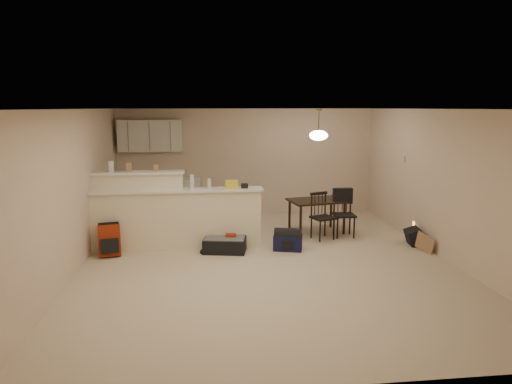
{
  "coord_description": "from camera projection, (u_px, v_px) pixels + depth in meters",
  "views": [
    {
      "loc": [
        -0.99,
        -7.18,
        2.52
      ],
      "look_at": [
        -0.1,
        0.7,
        1.05
      ],
      "focal_mm": 32.0,
      "sensor_mm": 36.0,
      "label": 1
    }
  ],
  "objects": [
    {
      "name": "room",
      "position": [
        267.0,
        188.0,
        7.36
      ],
      "size": [
        7.0,
        7.02,
        2.5
      ],
      "color": "beige",
      "rests_on": "ground"
    },
    {
      "name": "cereal_box",
      "position": [
        129.0,
        167.0,
        8.16
      ],
      "size": [
        0.1,
        0.07,
        0.16
      ],
      "primitive_type": "cube",
      "color": "#AC7E58",
      "rests_on": "breakfast_bar"
    },
    {
      "name": "pouch",
      "position": [
        245.0,
        186.0,
        8.23
      ],
      "size": [
        0.12,
        0.1,
        0.08
      ],
      "primitive_type": "cube",
      "color": "#AC7E58",
      "rests_on": "breakfast_bar"
    },
    {
      "name": "upper_cabinets",
      "position": [
        150.0,
        136.0,
        10.24
      ],
      "size": [
        1.4,
        0.34,
        0.7
      ],
      "primitive_type": "cube",
      "color": "white",
      "rests_on": "room"
    },
    {
      "name": "breakfast_bar",
      "position": [
        163.0,
        215.0,
        8.24
      ],
      "size": [
        3.08,
        0.58,
        1.39
      ],
      "color": "#F0E4C2",
      "rests_on": "ground"
    },
    {
      "name": "bag_lump",
      "position": [
        232.0,
        184.0,
        8.2
      ],
      "size": [
        0.22,
        0.18,
        0.14
      ],
      "primitive_type": "cube",
      "color": "#AC7E58",
      "rests_on": "breakfast_bar"
    },
    {
      "name": "jar",
      "position": [
        111.0,
        166.0,
        8.12
      ],
      "size": [
        0.1,
        0.1,
        0.2
      ],
      "primitive_type": "cylinder",
      "color": "silver",
      "rests_on": "breakfast_bar"
    },
    {
      "name": "navy_duffel",
      "position": [
        288.0,
        243.0,
        8.18
      ],
      "size": [
        0.56,
        0.39,
        0.28
      ],
      "primitive_type": "cube",
      "rotation": [
        0.0,
        0.0,
        -0.25
      ],
      "color": "#13153B",
      "rests_on": "ground"
    },
    {
      "name": "bottle_b",
      "position": [
        209.0,
        184.0,
        8.15
      ],
      "size": [
        0.06,
        0.06,
        0.18
      ],
      "primitive_type": "cylinder",
      "color": "silver",
      "rests_on": "breakfast_bar"
    },
    {
      "name": "thermostat",
      "position": [
        404.0,
        159.0,
        9.16
      ],
      "size": [
        0.02,
        0.12,
        0.12
      ],
      "primitive_type": "cube",
      "color": "beige",
      "rests_on": "room"
    },
    {
      "name": "dining_table",
      "position": [
        317.0,
        204.0,
        9.24
      ],
      "size": [
        1.21,
        0.93,
        0.68
      ],
      "rotation": [
        0.0,
        0.0,
        0.19
      ],
      "color": "black",
      "rests_on": "ground"
    },
    {
      "name": "small_box",
      "position": [
        156.0,
        168.0,
        8.21
      ],
      "size": [
        0.08,
        0.06,
        0.12
      ],
      "primitive_type": "cube",
      "color": "#AC7E58",
      "rests_on": "breakfast_bar"
    },
    {
      "name": "dining_chair_near",
      "position": [
        323.0,
        216.0,
        8.81
      ],
      "size": [
        0.5,
        0.49,
        0.9
      ],
      "primitive_type": null,
      "rotation": [
        0.0,
        0.0,
        0.35
      ],
      "color": "black",
      "rests_on": "ground"
    },
    {
      "name": "dining_chair_far",
      "position": [
        344.0,
        214.0,
        8.98
      ],
      "size": [
        0.42,
        0.4,
        0.93
      ],
      "primitive_type": null,
      "rotation": [
        0.0,
        0.0,
        -0.04
      ],
      "color": "black",
      "rests_on": "ground"
    },
    {
      "name": "suitcase",
      "position": [
        225.0,
        245.0,
        8.09
      ],
      "size": [
        0.81,
        0.6,
        0.25
      ],
      "primitive_type": "cube",
      "rotation": [
        0.0,
        0.0,
        -0.18
      ],
      "color": "black",
      "rests_on": "ground"
    },
    {
      "name": "pendant_lamp",
      "position": [
        319.0,
        135.0,
        8.99
      ],
      "size": [
        0.36,
        0.36,
        0.62
      ],
      "color": "brown",
      "rests_on": "room"
    },
    {
      "name": "kitchen_counter",
      "position": [
        161.0,
        200.0,
        10.4
      ],
      "size": [
        1.8,
        0.6,
        0.9
      ],
      "primitive_type": "cube",
      "color": "white",
      "rests_on": "ground"
    },
    {
      "name": "black_daypack",
      "position": [
        414.0,
        237.0,
        8.47
      ],
      "size": [
        0.29,
        0.38,
        0.31
      ],
      "primitive_type": "cube",
      "rotation": [
        0.0,
        0.0,
        1.43
      ],
      "color": "black",
      "rests_on": "ground"
    },
    {
      "name": "cardboard_sheet",
      "position": [
        425.0,
        244.0,
        8.06
      ],
      "size": [
        0.14,
        0.39,
        0.31
      ],
      "primitive_type": "cube",
      "rotation": [
        0.0,
        0.0,
        1.87
      ],
      "color": "#AC7E58",
      "rests_on": "ground"
    },
    {
      "name": "bottle_a",
      "position": [
        192.0,
        182.0,
        8.11
      ],
      "size": [
        0.07,
        0.07,
        0.26
      ],
      "primitive_type": "cylinder",
      "color": "silver",
      "rests_on": "breakfast_bar"
    },
    {
      "name": "red_backpack",
      "position": [
        109.0,
        240.0,
        7.84
      ],
      "size": [
        0.4,
        0.3,
        0.54
      ],
      "primitive_type": "cube",
      "rotation": [
        0.0,
        0.0,
        0.21
      ],
      "color": "#992911",
      "rests_on": "ground"
    }
  ]
}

